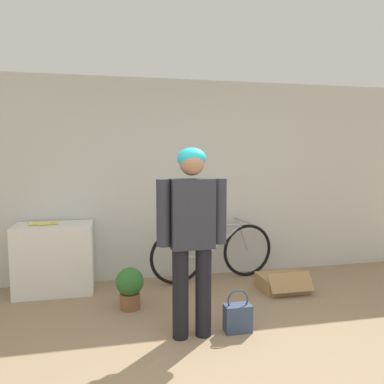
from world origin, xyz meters
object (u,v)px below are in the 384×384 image
Objects in this scene: bicycle at (213,252)px; person at (192,227)px; handbag at (238,317)px; cardboard_box at (283,282)px; banana at (43,224)px; potted_plant at (130,286)px.

person is at bearing -119.80° from bicycle.
bicycle is 4.21× the size of handbag.
person is 0.97m from handbag.
handbag is at bearing -103.67° from bicycle.
person is at bearing -145.40° from cardboard_box.
banana is 2.44m from handbag.
banana reaches higher than cardboard_box.
bicycle is 2.11m from banana.
person is 3.83× the size of potted_plant.
person is 1.67m from bicycle.
cardboard_box is (0.73, -0.52, -0.29)m from bicycle.
bicycle is at bearing 144.54° from cardboard_box.
handbag reaches higher than cardboard_box.
person is 2.01m from banana.
banana reaches higher than potted_plant.
banana is at bearing 174.46° from bicycle.
bicycle is at bearing 32.03° from potted_plant.
potted_plant is at bearing 142.29° from handbag.
cardboard_box is (0.89, 0.91, -0.05)m from handbag.
handbag is at bearing -2.47° from person.
potted_plant is (-1.11, -0.70, -0.13)m from bicycle.
handbag is 0.90× the size of potted_plant.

